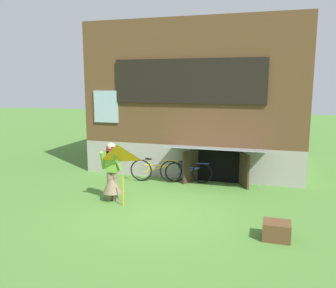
{
  "coord_description": "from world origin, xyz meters",
  "views": [
    {
      "loc": [
        2.67,
        -8.2,
        3.21
      ],
      "look_at": [
        -0.18,
        1.32,
        1.47
      ],
      "focal_mm": 37.83,
      "sensor_mm": 36.0,
      "label": 1
    }
  ],
  "objects_px": {
    "kite": "(118,159)",
    "wooden_crate": "(276,231)",
    "bicycle_yellow": "(156,170)",
    "bicycle_blue": "(188,172)",
    "person": "(112,177)"
  },
  "relations": [
    {
      "from": "kite",
      "to": "wooden_crate",
      "type": "distance_m",
      "value": 4.13
    },
    {
      "from": "kite",
      "to": "bicycle_yellow",
      "type": "distance_m",
      "value": 2.77
    },
    {
      "from": "person",
      "to": "bicycle_yellow",
      "type": "distance_m",
      "value": 2.21
    },
    {
      "from": "kite",
      "to": "wooden_crate",
      "type": "relative_size",
      "value": 2.85
    },
    {
      "from": "bicycle_yellow",
      "to": "bicycle_blue",
      "type": "bearing_deg",
      "value": 5.1
    },
    {
      "from": "bicycle_blue",
      "to": "bicycle_yellow",
      "type": "bearing_deg",
      "value": -175.73
    },
    {
      "from": "person",
      "to": "bicycle_blue",
      "type": "distance_m",
      "value": 2.84
    },
    {
      "from": "kite",
      "to": "bicycle_yellow",
      "type": "relative_size",
      "value": 0.93
    },
    {
      "from": "kite",
      "to": "bicycle_yellow",
      "type": "xyz_separation_m",
      "value": [
        0.14,
        2.61,
        -0.92
      ]
    },
    {
      "from": "bicycle_yellow",
      "to": "wooden_crate",
      "type": "height_order",
      "value": "bicycle_yellow"
    },
    {
      "from": "bicycle_yellow",
      "to": "wooden_crate",
      "type": "relative_size",
      "value": 3.05
    },
    {
      "from": "kite",
      "to": "bicycle_blue",
      "type": "relative_size",
      "value": 1.04
    },
    {
      "from": "person",
      "to": "bicycle_blue",
      "type": "relative_size",
      "value": 1.05
    },
    {
      "from": "kite",
      "to": "bicycle_blue",
      "type": "distance_m",
      "value": 3.2
    },
    {
      "from": "kite",
      "to": "wooden_crate",
      "type": "height_order",
      "value": "kite"
    }
  ]
}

